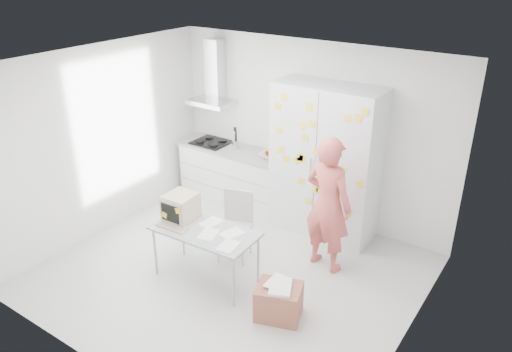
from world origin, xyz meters
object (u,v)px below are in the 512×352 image
Objects in this scene: person at (328,205)px; chair at (236,221)px; cardboard_box at (279,301)px; desk at (189,217)px.

person is 1.94× the size of chair.
desk is at bearing 174.97° from cardboard_box.
chair is at bearing 64.65° from desk.
desk is 1.43× the size of chair.
person is at bearing 35.86° from desk.
chair is at bearing 146.94° from cardboard_box.
person reaches higher than chair.
person is 1.35× the size of desk.
cardboard_box is (1.14, -0.74, -0.32)m from chair.
person is 1.26m from chair.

